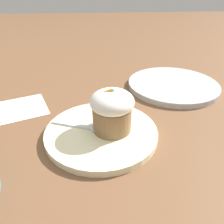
{
  "coord_description": "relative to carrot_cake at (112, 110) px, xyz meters",
  "views": [
    {
      "loc": [
        0.01,
        0.37,
        0.28
      ],
      "look_at": [
        -0.02,
        -0.0,
        0.06
      ],
      "focal_mm": 35.0,
      "sensor_mm": 36.0,
      "label": 1
    }
  ],
  "objects": [
    {
      "name": "ground_plane",
      "position": [
        0.02,
        0.0,
        -0.06
      ],
      "size": [
        4.0,
        4.0,
        0.0
      ],
      "primitive_type": "plane",
      "color": "brown"
    },
    {
      "name": "dessert_plate",
      "position": [
        0.02,
        0.0,
        -0.05
      ],
      "size": [
        0.24,
        0.24,
        0.01
      ],
      "color": "beige",
      "rests_on": "ground_plane"
    },
    {
      "name": "carrot_cake",
      "position": [
        0.0,
        0.0,
        0.0
      ],
      "size": [
        0.09,
        0.09,
        0.09
      ],
      "color": "olive",
      "rests_on": "dessert_plate"
    },
    {
      "name": "spoon",
      "position": [
        0.05,
        -0.01,
        -0.04
      ],
      "size": [
        0.12,
        0.06,
        0.01
      ],
      "color": "silver",
      "rests_on": "dessert_plate"
    },
    {
      "name": "side_plate",
      "position": [
        -0.21,
        -0.22,
        -0.05
      ],
      "size": [
        0.27,
        0.27,
        0.02
      ],
      "color": "#B2B7BC",
      "rests_on": "ground_plane"
    },
    {
      "name": "paper_napkin",
      "position": [
        0.23,
        -0.13,
        -0.06
      ],
      "size": [
        0.18,
        0.17,
        0.0
      ],
      "color": "white",
      "rests_on": "ground_plane"
    }
  ]
}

